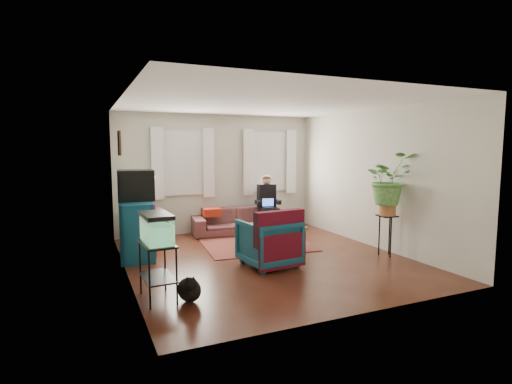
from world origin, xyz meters
name	(u,v)px	position (x,y,z in m)	size (l,w,h in m)	color
floor	(265,258)	(0.00, 0.00, 0.00)	(4.50, 5.00, 0.01)	#4F2B14
ceiling	(266,103)	(0.00, 0.00, 2.60)	(4.50, 5.00, 0.01)	white
wall_back	(218,174)	(0.00, 2.50, 1.30)	(4.50, 0.01, 2.60)	silver
wall_front	(362,201)	(0.00, -2.50, 1.30)	(4.50, 0.01, 2.60)	silver
wall_left	(125,188)	(-2.25, 0.00, 1.30)	(0.01, 5.00, 2.60)	silver
wall_right	(373,178)	(2.25, 0.00, 1.30)	(0.01, 5.00, 2.60)	silver
window_left	(183,163)	(-0.80, 2.48, 1.55)	(1.08, 0.04, 1.38)	white
window_right	(269,162)	(1.25, 2.48, 1.55)	(1.08, 0.04, 1.38)	white
curtains_left	(184,163)	(-0.80, 2.40, 1.55)	(1.36, 0.06, 1.50)	white
curtains_right	(270,162)	(1.25, 2.40, 1.55)	(1.36, 0.06, 1.50)	white
picture_frame	(120,143)	(-2.21, 0.85, 1.95)	(0.04, 0.32, 0.40)	#3D2616
area_rug	(257,245)	(0.24, 0.90, 0.01)	(2.00, 1.60, 0.01)	brown
sofa	(237,216)	(0.28, 2.05, 0.38)	(1.94, 0.76, 0.76)	brown
seated_person	(268,206)	(0.97, 1.96, 0.58)	(0.48, 0.60, 1.16)	black
side_table	(148,226)	(-1.65, 1.94, 0.35)	(0.47, 0.47, 0.69)	#3C2A16
table_lamp	(147,193)	(-1.65, 1.94, 0.99)	(0.36, 0.36, 0.63)	white
dresser	(136,229)	(-1.99, 0.99, 0.49)	(0.54, 1.09, 0.98)	#12566E
crt_tv	(136,185)	(-1.96, 1.10, 1.24)	(0.60, 0.54, 0.52)	black
aquarium_stand	(158,271)	(-2.00, -1.12, 0.36)	(0.36, 0.64, 0.72)	black
aquarium	(157,228)	(-2.00, -1.12, 0.90)	(0.32, 0.58, 0.38)	#7FD899
black_cat	(189,287)	(-1.67, -1.36, 0.18)	(0.28, 0.43, 0.36)	black
armchair	(269,240)	(-0.13, -0.39, 0.42)	(0.81, 0.76, 0.83)	#135774
serape_throw	(280,233)	(-0.09, -0.71, 0.59)	(0.84, 0.19, 0.69)	#9E0A0A
coffee_table	(275,238)	(0.41, 0.46, 0.22)	(1.06, 0.58, 0.44)	brown
cup_a	(265,226)	(0.16, 0.38, 0.49)	(0.12, 0.12, 0.09)	white
cup_b	(281,226)	(0.44, 0.28, 0.48)	(0.10, 0.10, 0.09)	beige
bowl	(288,223)	(0.71, 0.52, 0.47)	(0.21, 0.21, 0.05)	white
snack_tray	(258,225)	(0.14, 0.63, 0.46)	(0.33, 0.33, 0.04)	#B21414
birdcage	(297,218)	(0.76, 0.28, 0.59)	(0.17, 0.17, 0.31)	#115B6B
plant_stand	(386,236)	(2.00, -0.68, 0.36)	(0.30, 0.30, 0.71)	black
potted_plant	(388,187)	(2.00, -0.68, 1.21)	(0.82, 0.70, 0.91)	#599947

